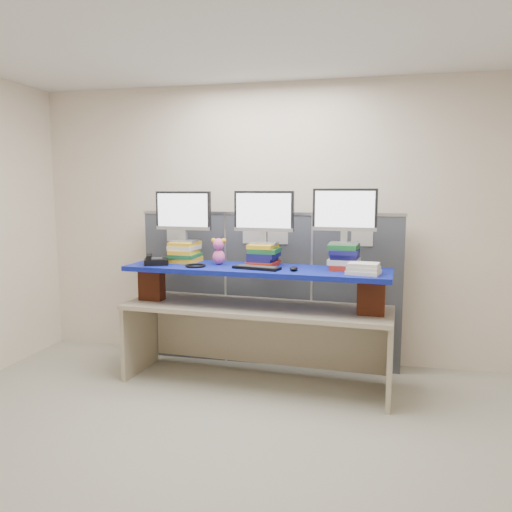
% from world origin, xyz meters
% --- Properties ---
extents(room, '(5.00, 4.00, 2.80)m').
position_xyz_m(room, '(0.00, 0.00, 1.40)').
color(room, '#F4E1C9').
rests_on(room, ground).
extents(cubicle_partition, '(2.60, 0.06, 1.53)m').
position_xyz_m(cubicle_partition, '(-0.00, 1.78, 0.77)').
color(cubicle_partition, '#3F424B').
rests_on(cubicle_partition, ground).
extents(desk, '(2.41, 0.84, 0.72)m').
position_xyz_m(desk, '(0.00, 1.23, 0.58)').
color(desk, tan).
rests_on(desk, ground).
extents(brick_pier_left, '(0.23, 0.13, 0.30)m').
position_xyz_m(brick_pier_left, '(-1.00, 1.25, 0.87)').
color(brick_pier_left, brown).
rests_on(brick_pier_left, desk).
extents(brick_pier_right, '(0.23, 0.13, 0.30)m').
position_xyz_m(brick_pier_right, '(0.99, 1.12, 0.87)').
color(brick_pier_right, brown).
rests_on(brick_pier_right, desk).
extents(blue_board, '(2.37, 0.73, 0.04)m').
position_xyz_m(blue_board, '(0.00, 1.23, 1.05)').
color(blue_board, navy).
rests_on(blue_board, brick_pier_left).
extents(book_stack_left, '(0.28, 0.31, 0.19)m').
position_xyz_m(book_stack_left, '(-0.73, 1.40, 1.16)').
color(book_stack_left, yellow).
rests_on(book_stack_left, blue_board).
extents(book_stack_center, '(0.28, 0.33, 0.19)m').
position_xyz_m(book_stack_center, '(0.04, 1.35, 1.16)').
color(book_stack_center, red).
rests_on(book_stack_center, blue_board).
extents(book_stack_right, '(0.28, 0.31, 0.22)m').
position_xyz_m(book_stack_right, '(0.76, 1.31, 1.17)').
color(book_stack_right, red).
rests_on(book_stack_right, blue_board).
extents(monitor_left, '(0.54, 0.17, 0.47)m').
position_xyz_m(monitor_left, '(-0.73, 1.40, 1.53)').
color(monitor_left, '#ACACB1').
rests_on(monitor_left, book_stack_left).
extents(monitor_center, '(0.54, 0.17, 0.47)m').
position_xyz_m(monitor_center, '(0.05, 1.35, 1.53)').
color(monitor_center, '#ACACB1').
rests_on(monitor_center, book_stack_center).
extents(monitor_right, '(0.54, 0.17, 0.47)m').
position_xyz_m(monitor_right, '(0.76, 1.30, 1.55)').
color(monitor_right, '#ACACB1').
rests_on(monitor_right, book_stack_right).
extents(keyboard, '(0.43, 0.23, 0.03)m').
position_xyz_m(keyboard, '(0.03, 1.14, 1.08)').
color(keyboard, black).
rests_on(keyboard, blue_board).
extents(mouse, '(0.09, 0.13, 0.04)m').
position_xyz_m(mouse, '(0.35, 1.12, 1.09)').
color(mouse, black).
rests_on(mouse, blue_board).
extents(desk_phone, '(0.27, 0.26, 0.09)m').
position_xyz_m(desk_phone, '(-0.93, 1.18, 1.10)').
color(desk_phone, black).
rests_on(desk_phone, blue_board).
extents(headset, '(0.20, 0.20, 0.02)m').
position_xyz_m(headset, '(-0.53, 1.15, 1.08)').
color(headset, black).
rests_on(headset, blue_board).
extents(plush_toy, '(0.14, 0.11, 0.24)m').
position_xyz_m(plush_toy, '(-0.37, 1.32, 1.19)').
color(plush_toy, pink).
rests_on(plush_toy, blue_board).
extents(binder_stack, '(0.29, 0.25, 0.09)m').
position_xyz_m(binder_stack, '(0.93, 1.08, 1.11)').
color(binder_stack, white).
rests_on(binder_stack, blue_board).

